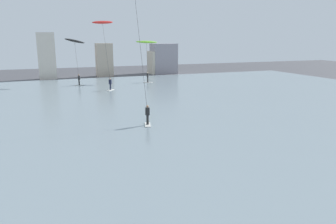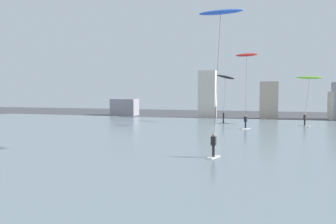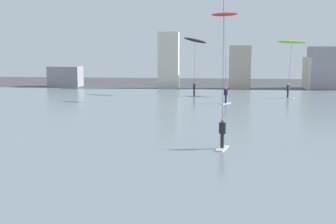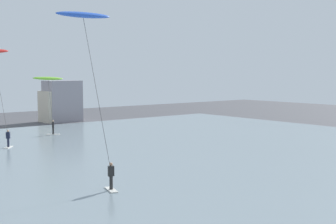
# 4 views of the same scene
# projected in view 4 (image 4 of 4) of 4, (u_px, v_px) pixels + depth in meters

# --- Properties ---
(water_bay) EXTENTS (84.00, 52.00, 0.10)m
(water_bay) POSITION_uv_depth(u_px,v_px,m) (10.00, 176.00, 30.53)
(water_bay) COLOR gray
(water_bay) RESTS_ON ground
(kitesurfer_blue) EXTENTS (3.60, 4.61, 10.70)m
(kitesurfer_blue) POSITION_uv_depth(u_px,v_px,m) (85.00, 28.00, 27.78)
(kitesurfer_blue) COLOR silver
(kitesurfer_blue) RESTS_ON water_bay
(kitesurfer_lime) EXTENTS (3.59, 4.15, 6.50)m
(kitesurfer_lime) POSITION_uv_depth(u_px,v_px,m) (48.00, 82.00, 52.10)
(kitesurfer_lime) COLOR silver
(kitesurfer_lime) RESTS_ON water_bay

